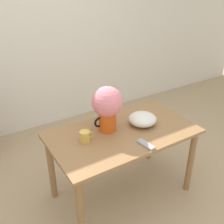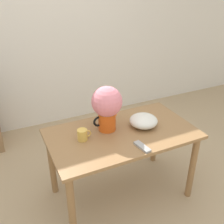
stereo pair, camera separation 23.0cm
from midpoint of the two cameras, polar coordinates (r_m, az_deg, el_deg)
The scene contains 7 objects.
ground_plane at distance 2.60m, azimuth 3.38°, elevation -21.10°, with size 12.00×12.00×0.00m, color tan.
wall_back at distance 3.61m, azimuth -11.69°, elevation 16.68°, with size 8.00×0.05×2.60m.
table at distance 2.38m, azimuth 4.93°, elevation -6.66°, with size 1.30×0.75×0.72m.
flower_vase at distance 2.25m, azimuth 1.81°, elevation 1.32°, with size 0.27×0.27×0.41m.
coffee_mug at distance 2.20m, azimuth -3.42°, elevation -5.07°, with size 0.12×0.09×0.10m.
white_bowl at distance 2.41m, azimuth 9.60°, elevation -1.96°, with size 0.26×0.26×0.11m.
remote_control at distance 2.15m, azimuth 9.69°, elevation -7.56°, with size 0.07×0.17×0.02m.
Camera 2 is at (-0.76, -1.54, 1.96)m, focal length 42.00 mm.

